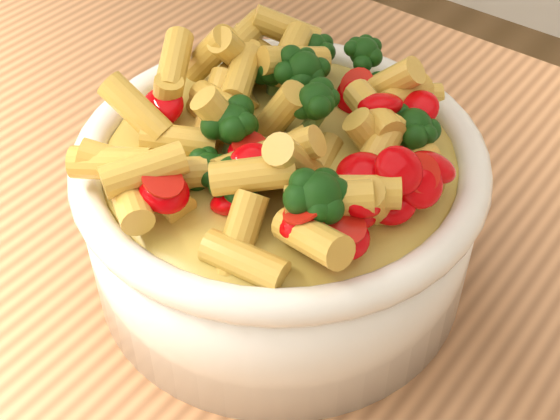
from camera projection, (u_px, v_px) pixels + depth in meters
The scene contains 2 objects.
serving_bowl at pixel (280, 208), 0.48m from camera, with size 0.25×0.25×0.11m.
pasta_salad at pixel (280, 125), 0.44m from camera, with size 0.19×0.19×0.04m.
Camera 1 is at (0.19, -0.22, 1.29)m, focal length 50.00 mm.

